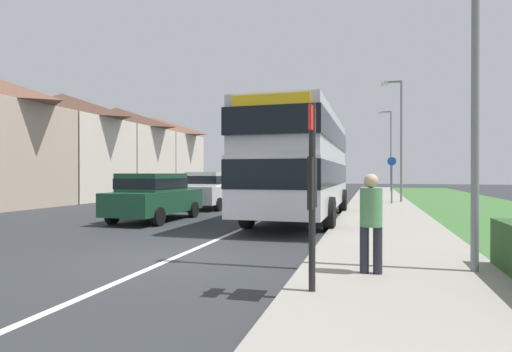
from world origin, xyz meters
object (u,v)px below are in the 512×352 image
(street_lamp_far, at_px, (390,146))
(pedestrian_at_stop, at_px, (371,218))
(bus_stop_sign, at_px, (312,184))
(cycle_route_sign, at_px, (392,178))
(street_lamp_mid, at_px, (399,132))
(parked_car_dark_green, at_px, (155,195))
(double_decker_bus, at_px, (302,161))
(parked_car_white, at_px, (211,189))

(street_lamp_far, bearing_deg, pedestrian_at_stop, -92.84)
(bus_stop_sign, xyz_separation_m, cycle_route_sign, (1.76, 16.56, -0.11))
(street_lamp_mid, distance_m, street_lamp_far, 14.60)
(cycle_route_sign, bearing_deg, street_lamp_mid, 74.03)
(bus_stop_sign, relative_size, street_lamp_mid, 0.38)
(street_lamp_far, bearing_deg, parked_car_dark_green, -109.34)
(double_decker_bus, relative_size, cycle_route_sign, 3.83)
(pedestrian_at_stop, height_order, street_lamp_mid, street_lamp_mid)
(double_decker_bus, bearing_deg, parked_car_dark_green, -160.30)
(double_decker_bus, xyz_separation_m, pedestrian_at_stop, (2.41, -7.92, -1.17))
(parked_car_dark_green, distance_m, street_lamp_far, 27.12)
(street_lamp_far, bearing_deg, street_lamp_mid, -90.40)
(double_decker_bus, height_order, pedestrian_at_stop, double_decker_bus)
(cycle_route_sign, relative_size, street_lamp_mid, 0.37)
(parked_car_white, bearing_deg, parked_car_dark_green, -89.97)
(double_decker_bus, bearing_deg, street_lamp_mid, 66.82)
(pedestrian_at_stop, distance_m, bus_stop_sign, 1.51)
(double_decker_bus, xyz_separation_m, street_lamp_far, (3.97, 23.64, 2.04))
(parked_car_dark_green, xyz_separation_m, parked_car_white, (-0.00, 5.18, 0.03))
(parked_car_dark_green, height_order, parked_car_white, parked_car_white)
(double_decker_bus, height_order, cycle_route_sign, double_decker_bus)
(parked_car_dark_green, relative_size, pedestrian_at_stop, 2.53)
(parked_car_dark_green, distance_m, cycle_route_sign, 12.46)
(parked_car_white, xyz_separation_m, cycle_route_sign, (8.36, 4.04, 0.48))
(double_decker_bus, bearing_deg, pedestrian_at_stop, -73.07)
(parked_car_white, height_order, street_lamp_mid, street_lamp_mid)
(cycle_route_sign, xyz_separation_m, street_lamp_mid, (0.45, 1.59, 2.50))
(pedestrian_at_stop, bearing_deg, cycle_route_sign, 86.25)
(parked_car_white, distance_m, street_lamp_far, 22.34)
(bus_stop_sign, xyz_separation_m, street_lamp_far, (2.31, 32.74, 2.64))
(parked_car_dark_green, bearing_deg, street_lamp_mid, 50.81)
(parked_car_dark_green, bearing_deg, double_decker_bus, 19.70)
(parked_car_dark_green, height_order, pedestrian_at_stop, parked_car_dark_green)
(parked_car_white, xyz_separation_m, street_lamp_mid, (8.82, 5.63, 2.98))
(parked_car_dark_green, height_order, street_lamp_far, street_lamp_far)
(double_decker_bus, distance_m, parked_car_white, 6.13)
(cycle_route_sign, relative_size, street_lamp_far, 0.35)
(bus_stop_sign, bearing_deg, cycle_route_sign, 83.95)
(street_lamp_far, bearing_deg, double_decker_bus, -99.54)
(bus_stop_sign, bearing_deg, pedestrian_at_stop, 57.79)
(parked_car_white, distance_m, cycle_route_sign, 9.30)
(parked_car_dark_green, xyz_separation_m, bus_stop_sign, (6.61, -7.33, 0.62))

